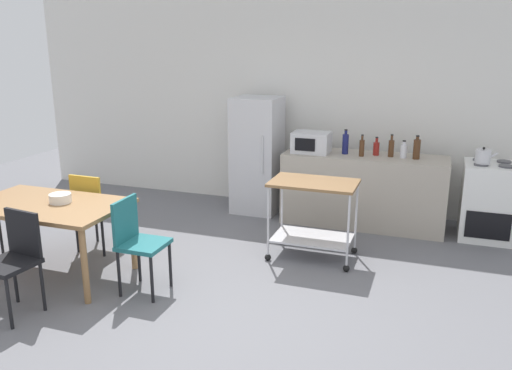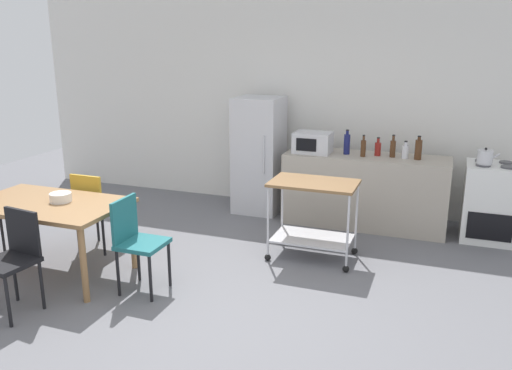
% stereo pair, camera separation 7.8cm
% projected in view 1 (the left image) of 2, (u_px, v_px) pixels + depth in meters
% --- Properties ---
extents(ground_plane, '(12.00, 12.00, 0.00)m').
position_uv_depth(ground_plane, '(215.00, 307.00, 4.65)').
color(ground_plane, slate).
extents(back_wall, '(8.40, 0.12, 2.90)m').
position_uv_depth(back_wall, '(307.00, 102.00, 7.17)').
color(back_wall, silver).
rests_on(back_wall, ground_plane).
extents(kitchen_counter, '(2.00, 0.64, 0.90)m').
position_uv_depth(kitchen_counter, '(363.00, 190.00, 6.61)').
color(kitchen_counter, '#A89E8E').
rests_on(kitchen_counter, ground_plane).
extents(dining_table, '(1.50, 0.90, 0.75)m').
position_uv_depth(dining_table, '(48.00, 211.00, 5.12)').
color(dining_table, olive).
rests_on(dining_table, ground_plane).
extents(chair_black, '(0.45, 0.45, 0.89)m').
position_uv_depth(chair_black, '(14.00, 256.00, 4.44)').
color(chair_black, black).
rests_on(chair_black, ground_plane).
extents(chair_mustard, '(0.41, 0.41, 0.89)m').
position_uv_depth(chair_mustard, '(94.00, 206.00, 5.75)').
color(chair_mustard, gold).
rests_on(chair_mustard, ground_plane).
extents(chair_teal, '(0.40, 0.40, 0.89)m').
position_uv_depth(chair_teal, '(137.00, 239.00, 4.82)').
color(chair_teal, '#1E666B').
rests_on(chair_teal, ground_plane).
extents(stove_oven, '(0.60, 0.61, 0.92)m').
position_uv_depth(stove_oven, '(488.00, 201.00, 6.16)').
color(stove_oven, white).
rests_on(stove_oven, ground_plane).
extents(refrigerator, '(0.60, 0.63, 1.55)m').
position_uv_depth(refrigerator, '(257.00, 155.00, 7.07)').
color(refrigerator, silver).
rests_on(refrigerator, ground_plane).
extents(kitchen_cart, '(0.91, 0.57, 0.85)m').
position_uv_depth(kitchen_cart, '(313.00, 207.00, 5.56)').
color(kitchen_cart, brown).
rests_on(kitchen_cart, ground_plane).
extents(microwave, '(0.46, 0.35, 0.26)m').
position_uv_depth(microwave, '(311.00, 142.00, 6.61)').
color(microwave, silver).
rests_on(microwave, kitchen_counter).
extents(bottle_vinegar, '(0.08, 0.08, 0.31)m').
position_uv_depth(bottle_vinegar, '(345.00, 143.00, 6.53)').
color(bottle_vinegar, navy).
rests_on(bottle_vinegar, kitchen_counter).
extents(bottle_soda, '(0.06, 0.06, 0.27)m').
position_uv_depth(bottle_soda, '(362.00, 148.00, 6.40)').
color(bottle_soda, '#4C2D19').
rests_on(bottle_soda, kitchen_counter).
extents(bottle_olive_oil, '(0.08, 0.08, 0.23)m').
position_uv_depth(bottle_olive_oil, '(376.00, 148.00, 6.46)').
color(bottle_olive_oil, maroon).
rests_on(bottle_olive_oil, kitchen_counter).
extents(bottle_soy_sauce, '(0.07, 0.07, 0.27)m').
position_uv_depth(bottle_soy_sauce, '(391.00, 148.00, 6.38)').
color(bottle_soy_sauce, '#4C2D19').
rests_on(bottle_soy_sauce, kitchen_counter).
extents(bottle_wine, '(0.08, 0.08, 0.21)m').
position_uv_depth(bottle_wine, '(404.00, 151.00, 6.32)').
color(bottle_wine, silver).
rests_on(bottle_wine, kitchen_counter).
extents(bottle_sesame_oil, '(0.08, 0.08, 0.28)m').
position_uv_depth(bottle_sesame_oil, '(417.00, 149.00, 6.25)').
color(bottle_sesame_oil, '#4C2D19').
rests_on(bottle_sesame_oil, kitchen_counter).
extents(fruit_bowl, '(0.21, 0.21, 0.09)m').
position_uv_depth(fruit_bowl, '(60.00, 198.00, 5.11)').
color(fruit_bowl, white).
rests_on(fruit_bowl, dining_table).
extents(kettle, '(0.24, 0.17, 0.19)m').
position_uv_depth(kettle, '(483.00, 156.00, 5.96)').
color(kettle, silver).
rests_on(kettle, stove_oven).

